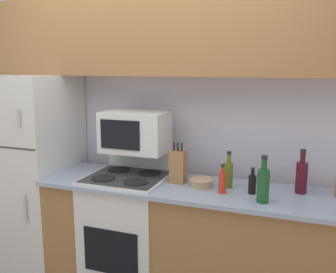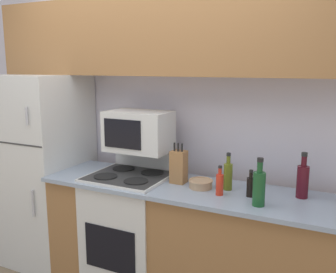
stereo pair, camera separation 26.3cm
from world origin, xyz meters
The scene contains 13 objects.
wall_back centered at (0.00, 0.70, 1.27)m, with size 8.00×0.05×2.55m.
lower_cabinets centered at (0.36, 0.28, 0.45)m, with size 2.18×0.60×0.91m.
refrigerator centered at (-1.09, 0.33, 0.84)m, with size 0.73×0.69×1.67m.
upper_cabinets centered at (0.00, 0.51, 1.97)m, with size 2.90×0.33×0.59m.
stove centered at (-0.12, 0.27, 0.48)m, with size 0.59×0.58×1.09m.
microwave centered at (-0.11, 0.38, 1.25)m, with size 0.50×0.32×0.31m.
knife_block centered at (0.27, 0.32, 1.03)m, with size 0.11×0.10×0.30m.
bowl centered at (0.46, 0.28, 0.94)m, with size 0.17×0.17×0.06m.
bottle_wine_green centered at (0.89, 0.12, 1.03)m, with size 0.08×0.08×0.30m.
bottle_olive_oil centered at (0.64, 0.33, 1.01)m, with size 0.06×0.06×0.26m.
bottle_soy_sauce centered at (0.81, 0.26, 0.98)m, with size 0.05×0.05×0.18m.
bottle_hot_sauce centered at (0.62, 0.20, 0.99)m, with size 0.05×0.05×0.20m.
bottle_wine_red centered at (1.11, 0.39, 1.03)m, with size 0.08×0.08×0.30m.
Camera 1 is at (1.12, -2.17, 1.75)m, focal length 40.00 mm.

